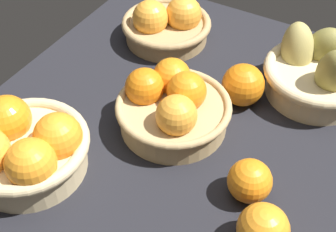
# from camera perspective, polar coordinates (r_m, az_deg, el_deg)

# --- Properties ---
(market_tray) EXTENTS (0.84, 0.72, 0.03)m
(market_tray) POSITION_cam_1_polar(r_m,az_deg,el_deg) (0.93, 0.76, -1.03)
(market_tray) COLOR black
(market_tray) RESTS_ON ground
(basket_far_left_pears) EXTENTS (0.21, 0.22, 0.15)m
(basket_far_left_pears) POSITION_cam_1_polar(r_m,az_deg,el_deg) (0.99, 17.67, 5.05)
(basket_far_left_pears) COLOR #D3BC8C
(basket_far_left_pears) RESTS_ON market_tray
(basket_center) EXTENTS (0.21, 0.21, 0.11)m
(basket_center) POSITION_cam_1_polar(r_m,az_deg,el_deg) (0.88, 0.49, 1.27)
(basket_center) COLOR tan
(basket_center) RESTS_ON market_tray
(basket_near_right) EXTENTS (0.22, 0.22, 0.12)m
(basket_near_right) POSITION_cam_1_polar(r_m,az_deg,el_deg) (0.83, -16.76, -3.70)
(basket_near_right) COLOR #D3BC8C
(basket_near_right) RESTS_ON market_tray
(basket_near_left) EXTENTS (0.20, 0.20, 0.10)m
(basket_near_left) POSITION_cam_1_polar(r_m,az_deg,el_deg) (1.10, -0.16, 10.87)
(basket_near_left) COLOR tan
(basket_near_left) RESTS_ON market_tray
(loose_orange_front_gap) EXTENTS (0.07, 0.07, 0.07)m
(loose_orange_front_gap) POSITION_cam_1_polar(r_m,az_deg,el_deg) (0.78, 9.72, -7.64)
(loose_orange_front_gap) COLOR orange
(loose_orange_front_gap) RESTS_ON market_tray
(loose_orange_back_gap) EXTENTS (0.08, 0.08, 0.08)m
(loose_orange_back_gap) POSITION_cam_1_polar(r_m,az_deg,el_deg) (0.73, 11.27, -13.08)
(loose_orange_back_gap) COLOR orange
(loose_orange_back_gap) RESTS_ON market_tray
(loose_orange_side_gap) EXTENTS (0.08, 0.08, 0.08)m
(loose_orange_side_gap) POSITION_cam_1_polar(r_m,az_deg,el_deg) (0.94, 8.95, 3.69)
(loose_orange_side_gap) COLOR orange
(loose_orange_side_gap) RESTS_ON market_tray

